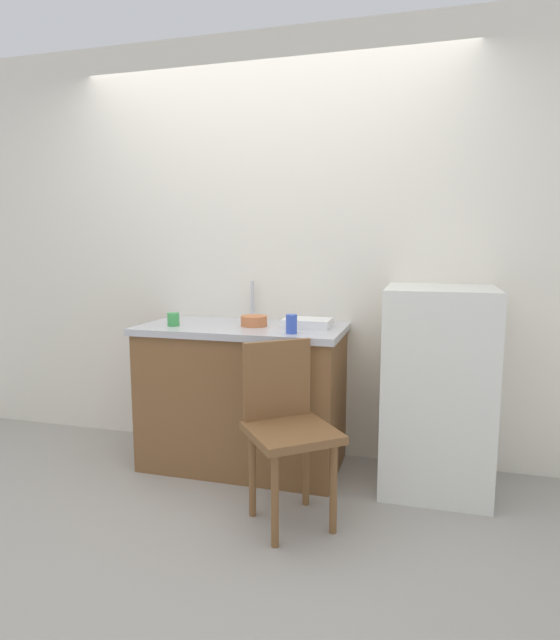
% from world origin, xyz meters
% --- Properties ---
extents(ground_plane, '(8.00, 8.00, 0.00)m').
position_xyz_m(ground_plane, '(0.00, 0.00, 0.00)').
color(ground_plane, '#9E998E').
extents(back_wall, '(4.80, 0.10, 2.68)m').
position_xyz_m(back_wall, '(0.00, 1.00, 1.34)').
color(back_wall, silver).
rests_on(back_wall, ground_plane).
extents(cabinet_base, '(1.19, 0.60, 0.84)m').
position_xyz_m(cabinet_base, '(-0.06, 0.65, 0.42)').
color(cabinet_base, brown).
rests_on(cabinet_base, ground_plane).
extents(countertop, '(1.23, 0.64, 0.04)m').
position_xyz_m(countertop, '(-0.06, 0.65, 0.86)').
color(countertop, '#B7B7BC').
rests_on(countertop, cabinet_base).
extents(faucet, '(0.02, 0.02, 0.25)m').
position_xyz_m(faucet, '(-0.08, 0.90, 1.01)').
color(faucet, '#B7B7BC').
rests_on(faucet, countertop).
extents(refrigerator, '(0.59, 0.58, 1.14)m').
position_xyz_m(refrigerator, '(1.08, 0.66, 0.57)').
color(refrigerator, silver).
rests_on(refrigerator, ground_plane).
extents(chair, '(0.56, 0.56, 0.89)m').
position_xyz_m(chair, '(0.37, 0.08, 0.50)').
color(chair, brown).
rests_on(chair, ground_plane).
extents(dish_tray, '(0.28, 0.20, 0.05)m').
position_xyz_m(dish_tray, '(0.33, 0.69, 0.91)').
color(dish_tray, white).
rests_on(dish_tray, countertop).
extents(terracotta_bowl, '(0.16, 0.16, 0.06)m').
position_xyz_m(terracotta_bowl, '(0.01, 0.65, 0.91)').
color(terracotta_bowl, '#C67042').
rests_on(terracotta_bowl, countertop).
extents(cup_blue, '(0.06, 0.06, 0.11)m').
position_xyz_m(cup_blue, '(0.29, 0.45, 0.93)').
color(cup_blue, blue).
rests_on(cup_blue, countertop).
extents(cup_green, '(0.07, 0.07, 0.08)m').
position_xyz_m(cup_green, '(-0.46, 0.52, 0.92)').
color(cup_green, green).
rests_on(cup_green, countertop).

